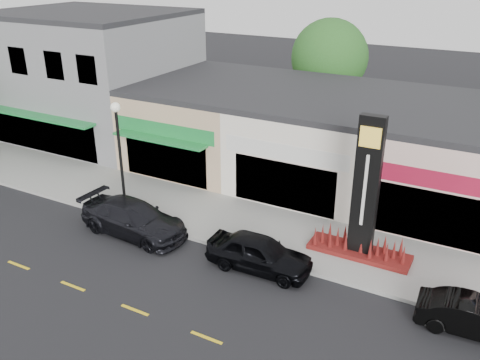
{
  "coord_description": "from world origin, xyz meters",
  "views": [
    {
      "loc": [
        7.25,
        -14.08,
        11.53
      ],
      "look_at": [
        -2.53,
        4.0,
        2.44
      ],
      "focal_mm": 38.0,
      "sensor_mm": 36.0,
      "label": 1
    }
  ],
  "objects_px": {
    "lamp_west_near": "(120,148)",
    "car_black_sedan": "(259,253)",
    "car_dark_sedan": "(134,219)",
    "pylon_sign": "(364,209)",
    "car_black_conv": "(475,317)"
  },
  "relations": [
    {
      "from": "lamp_west_near",
      "to": "car_black_sedan",
      "type": "distance_m",
      "value": 8.26
    },
    {
      "from": "car_dark_sedan",
      "to": "car_black_sedan",
      "type": "height_order",
      "value": "car_dark_sedan"
    },
    {
      "from": "lamp_west_near",
      "to": "car_dark_sedan",
      "type": "distance_m",
      "value": 3.32
    },
    {
      "from": "pylon_sign",
      "to": "car_black_sedan",
      "type": "relative_size",
      "value": 1.4
    },
    {
      "from": "car_black_sedan",
      "to": "car_black_conv",
      "type": "bearing_deg",
      "value": -91.6
    },
    {
      "from": "lamp_west_near",
      "to": "car_black_sedan",
      "type": "xyz_separation_m",
      "value": [
        7.71,
        -1.05,
        -2.75
      ]
    },
    {
      "from": "pylon_sign",
      "to": "car_black_sedan",
      "type": "distance_m",
      "value": 4.55
    },
    {
      "from": "car_black_conv",
      "to": "car_black_sedan",
      "type": "bearing_deg",
      "value": 87.07
    },
    {
      "from": "pylon_sign",
      "to": "car_dark_sedan",
      "type": "distance_m",
      "value": 10.05
    },
    {
      "from": "car_dark_sedan",
      "to": "lamp_west_near",
      "type": "bearing_deg",
      "value": 54.48
    },
    {
      "from": "car_dark_sedan",
      "to": "car_black_sedan",
      "type": "bearing_deg",
      "value": -85.94
    },
    {
      "from": "lamp_west_near",
      "to": "car_dark_sedan",
      "type": "xyz_separation_m",
      "value": [
        1.49,
        -1.18,
        -2.72
      ]
    },
    {
      "from": "pylon_sign",
      "to": "car_black_conv",
      "type": "distance_m",
      "value": 5.66
    },
    {
      "from": "lamp_west_near",
      "to": "car_dark_sedan",
      "type": "height_order",
      "value": "lamp_west_near"
    },
    {
      "from": "car_black_sedan",
      "to": "car_black_conv",
      "type": "relative_size",
      "value": 1.15
    }
  ]
}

